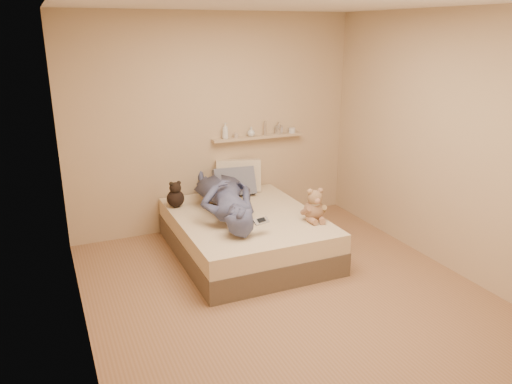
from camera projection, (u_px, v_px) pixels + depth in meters
name	position (u px, v px, depth m)	size (l,w,h in m)	color
room	(286.00, 159.00, 4.40)	(3.80, 3.80, 3.80)	#936B4C
bed	(246.00, 234.00, 5.54)	(1.50, 1.90, 0.45)	brown
game_console	(261.00, 221.00, 4.91)	(0.17, 0.10, 0.06)	#B2B4BA
teddy_bear	(314.00, 207.00, 5.27)	(0.30, 0.29, 0.36)	#90664E
dark_plush	(175.00, 196.00, 5.69)	(0.20, 0.20, 0.31)	black
pillow_cream	(238.00, 176.00, 6.23)	(0.55, 0.16, 0.40)	beige
pillow_grey	(234.00, 182.00, 6.07)	(0.50, 0.14, 0.34)	slate
person	(224.00, 195.00, 5.48)	(0.61, 1.69, 0.40)	#4C5277
wall_shelf	(258.00, 137.00, 6.27)	(1.20, 0.12, 0.03)	tan
shelf_bottles	(255.00, 130.00, 6.23)	(1.02, 0.12, 0.20)	silver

